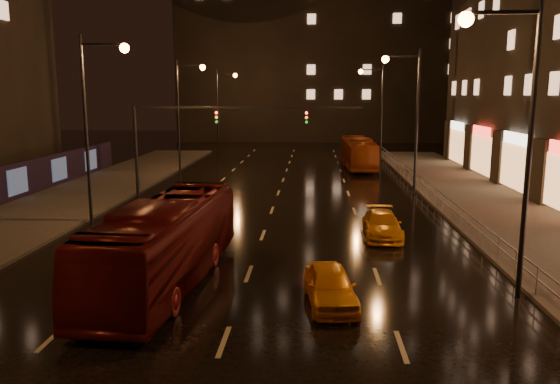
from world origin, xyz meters
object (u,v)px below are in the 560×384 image
bus_curb (358,153)px  bus_red (167,242)px  taxi_near (330,286)px  taxi_far (382,225)px

bus_curb → bus_red: bearing=-108.3°
taxi_near → taxi_far: bearing=65.8°
bus_red → bus_curb: size_ratio=1.08×
taxi_near → bus_curb: bearing=77.1°
taxi_far → taxi_near: bearing=-106.4°
taxi_near → taxi_far: 9.43m
bus_red → taxi_near: bearing=-12.5°
taxi_near → taxi_far: (2.80, 9.00, -0.02)m
bus_red → bus_curb: bus_red is taller
bus_curb → taxi_far: 25.82m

